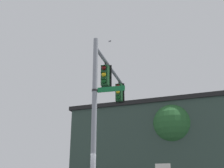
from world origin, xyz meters
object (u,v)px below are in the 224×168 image
at_px(street_name_sign, 105,90).
at_px(bird_flying, 110,41).
at_px(traffic_light_mid_inner, 119,92).
at_px(traffic_light_nearest_pole, 105,76).

relative_size(street_name_sign, bird_flying, 5.39).
bearing_deg(street_name_sign, bird_flying, -70.01).
relative_size(traffic_light_mid_inner, street_name_sign, 0.91).
xyz_separation_m(traffic_light_mid_inner, street_name_sign, (-0.92, 4.27, -1.26)).
relative_size(traffic_light_mid_inner, bird_flying, 4.89).
distance_m(street_name_sign, bird_flying, 7.66).
xyz_separation_m(traffic_light_nearest_pole, street_name_sign, (-0.61, 1.45, -1.26)).
distance_m(traffic_light_nearest_pole, traffic_light_mid_inner, 2.84).
distance_m(traffic_light_mid_inner, bird_flying, 4.27).
height_order(traffic_light_nearest_pole, bird_flying, bird_flying).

